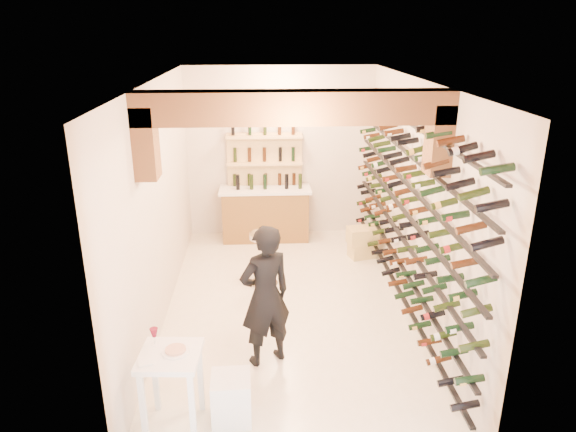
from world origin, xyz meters
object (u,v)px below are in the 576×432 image
at_px(person, 265,296).
at_px(crate_lower, 362,250).
at_px(wine_rack, 401,204).
at_px(tasting_table, 171,367).
at_px(white_stool, 231,398).
at_px(back_counter, 265,213).
at_px(chrome_barstool, 263,255).

height_order(person, crate_lower, person).
xyz_separation_m(wine_rack, crate_lower, (-0.15, 1.70, -1.42)).
height_order(tasting_table, white_stool, tasting_table).
xyz_separation_m(back_counter, tasting_table, (-1.00, -4.98, 0.17)).
bearing_deg(white_stool, wine_rack, 45.30).
height_order(back_counter, chrome_barstool, back_counter).
bearing_deg(back_counter, wine_rack, -55.34).
bearing_deg(person, wine_rack, -171.83).
bearing_deg(white_stool, crate_lower, 62.16).
bearing_deg(crate_lower, tasting_table, -123.55).
height_order(back_counter, person, person).
bearing_deg(crate_lower, white_stool, -117.84).
bearing_deg(wine_rack, crate_lower, 95.10).
relative_size(white_stool, crate_lower, 1.17).
bearing_deg(tasting_table, crate_lower, 60.24).
bearing_deg(tasting_table, wine_rack, 43.34).
height_order(chrome_barstool, crate_lower, chrome_barstool).
xyz_separation_m(tasting_table, person, (0.95, 1.06, 0.18)).
height_order(tasting_table, person, person).
relative_size(back_counter, white_stool, 3.39).
distance_m(back_counter, tasting_table, 5.09).
distance_m(white_stool, person, 1.24).
height_order(white_stool, crate_lower, white_stool).
bearing_deg(person, crate_lower, -146.17).
xyz_separation_m(wine_rack, tasting_table, (-2.83, -2.34, -0.85)).
relative_size(wine_rack, back_counter, 3.35).
bearing_deg(chrome_barstool, tasting_table, -107.05).
distance_m(person, chrome_barstool, 2.04).
height_order(wine_rack, crate_lower, wine_rack).
xyz_separation_m(white_stool, person, (0.37, 1.00, 0.63)).
distance_m(tasting_table, person, 1.43).
bearing_deg(white_stool, chrome_barstool, 83.11).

